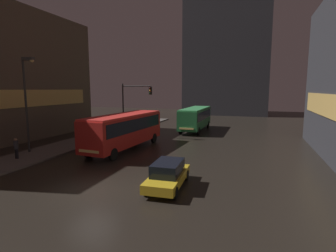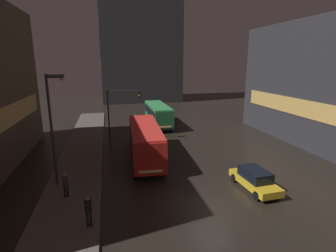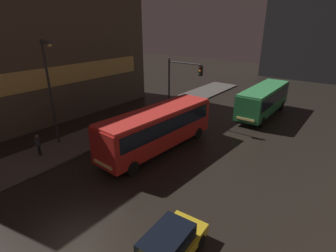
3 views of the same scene
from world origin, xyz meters
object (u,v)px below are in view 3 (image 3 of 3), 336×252
Objects in this scene: bus_far at (264,98)px; pedestrian_mid at (38,143)px; street_lamp_sidewalk at (50,79)px; car_taxi at (167,248)px; traffic_light_main at (180,81)px; bus_near at (158,126)px.

pedestrian_mid is (-9.98, -19.28, -0.80)m from bus_far.
bus_far is at bearing 58.14° from street_lamp_sidewalk.
traffic_light_main reaches higher than car_taxi.
bus_near reaches higher than bus_far.
traffic_light_main is 0.77× the size of street_lamp_sidewalk.
pedestrian_mid is 0.20× the size of street_lamp_sidewalk.
traffic_light_main is (4.29, 11.96, 3.15)m from pedestrian_mid.
car_taxi is 2.69× the size of pedestrian_mid.
bus_far is at bearing -102.64° from bus_near.
bus_near is 1.10× the size of bus_far.
street_lamp_sidewalk reaches higher than car_taxi.
bus_far is at bearing 52.19° from traffic_light_main.
street_lamp_sidewalk is at bearing -116.88° from traffic_light_main.
bus_far is (3.72, 13.05, -0.13)m from bus_near.
bus_far is at bearing -65.85° from pedestrian_mid.
bus_near is at bearing 74.04° from bus_far.
street_lamp_sidewalk is (-10.68, -17.19, 3.55)m from bus_far.
traffic_light_main is at bearing 52.14° from bus_far.
car_taxi is at bearing -56.82° from traffic_light_main.
pedestrian_mid is 4.88m from street_lamp_sidewalk.
bus_far is 21.12m from car_taxi.
street_lamp_sidewalk reaches higher than pedestrian_mid.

